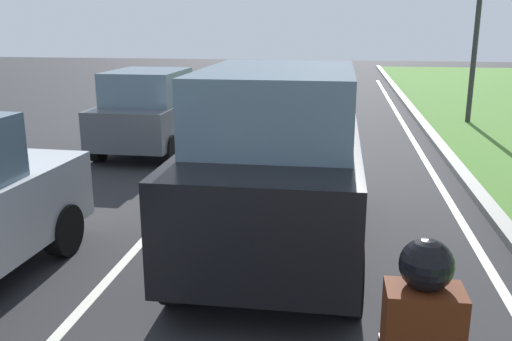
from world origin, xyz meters
The scene contains 7 objects.
ground_plane centered at (0.00, 14.00, 0.00)m, with size 60.00×60.00×0.00m, color #262628.
lane_line_center centered at (-0.70, 14.00, 0.00)m, with size 0.12×32.00×0.01m, color silver.
lane_line_right_edge centered at (3.60, 14.00, 0.00)m, with size 0.12×32.00×0.01m, color silver.
curb_right centered at (4.10, 14.00, 0.06)m, with size 0.24×48.00×0.12m, color #9E9B93.
car_suv_ahead centered at (1.08, 8.79, 1.17)m, with size 1.98×4.51×2.28m.
car_hatchback_far centered at (-2.30, 13.98, 0.88)m, with size 1.77×3.72×1.78m.
rider_person centered at (2.25, 5.00, 1.19)m, with size 0.50×0.40×1.16m.
Camera 1 is at (1.78, 2.29, 2.80)m, focal length 38.98 mm.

